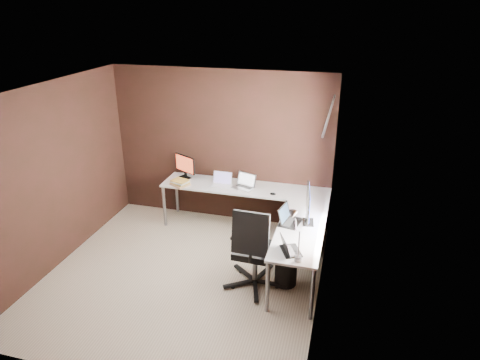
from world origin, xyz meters
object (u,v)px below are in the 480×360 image
(laptop_white, at_px, (222,183))
(office_chair, at_px, (254,263))
(monitor_left, at_px, (185,165))
(drawer_pedestal, at_px, (301,229))
(laptop_silver, at_px, (245,184))
(book_stack, at_px, (180,183))
(wastebasket, at_px, (286,272))
(monitor_right, at_px, (308,204))
(laptop_black_big, at_px, (288,219))
(desk_lamp, at_px, (295,229))
(laptop_black_small, at_px, (289,248))

(laptop_white, distance_m, office_chair, 1.73)
(monitor_left, bearing_deg, drawer_pedestal, 14.97)
(laptop_silver, height_order, book_stack, laptop_silver)
(laptop_silver, distance_m, book_stack, 1.03)
(drawer_pedestal, distance_m, wastebasket, 0.97)
(drawer_pedestal, height_order, book_stack, book_stack)
(drawer_pedestal, bearing_deg, monitor_right, -77.37)
(laptop_silver, xyz_separation_m, wastebasket, (0.89, -1.29, -0.61))
(book_stack, distance_m, office_chair, 2.01)
(monitor_left, relative_size, monitor_right, 0.68)
(laptop_black_big, bearing_deg, desk_lamp, -156.26)
(laptop_black_small, bearing_deg, monitor_left, 22.74)
(monitor_left, distance_m, office_chair, 2.28)
(office_chair, bearing_deg, laptop_silver, 111.22)
(laptop_white, relative_size, laptop_black_small, 0.90)
(laptop_white, height_order, wastebasket, laptop_white)
(monitor_right, xyz_separation_m, laptop_black_small, (-0.12, -0.76, -0.23))
(laptop_black_small, height_order, wastebasket, laptop_black_small)
(desk_lamp, bearing_deg, drawer_pedestal, 95.81)
(laptop_black_big, height_order, office_chair, office_chair)
(laptop_black_big, distance_m, book_stack, 2.01)
(drawer_pedestal, xyz_separation_m, laptop_white, (-1.33, 0.32, 0.48))
(laptop_black_small, bearing_deg, book_stack, 27.63)
(laptop_silver, height_order, wastebasket, laptop_silver)
(drawer_pedestal, height_order, office_chair, office_chair)
(book_stack, relative_size, desk_lamp, 0.59)
(monitor_right, bearing_deg, laptop_white, 50.80)
(monitor_left, height_order, laptop_black_big, monitor_left)
(laptop_black_small, bearing_deg, monitor_right, -34.40)
(monitor_left, relative_size, laptop_silver, 1.05)
(monitor_left, relative_size, office_chair, 0.35)
(laptop_black_big, height_order, wastebasket, laptop_black_big)
(wastebasket, bearing_deg, office_chair, -158.73)
(drawer_pedestal, distance_m, laptop_black_big, 0.80)
(desk_lamp, distance_m, wastebasket, 1.06)
(monitor_left, bearing_deg, office_chair, -17.53)
(book_stack, relative_size, office_chair, 0.30)
(drawer_pedestal, xyz_separation_m, laptop_silver, (-0.95, 0.33, 0.48))
(monitor_left, xyz_separation_m, laptop_black_small, (2.00, -1.80, -0.18))
(book_stack, distance_m, wastebasket, 2.28)
(monitor_left, relative_size, wastebasket, 1.21)
(laptop_white, distance_m, laptop_silver, 0.38)
(book_stack, bearing_deg, desk_lamp, -37.87)
(laptop_silver, relative_size, desk_lamp, 0.65)
(laptop_black_small, distance_m, desk_lamp, 0.35)
(laptop_silver, height_order, laptop_black_small, laptop_silver)
(monitor_left, height_order, laptop_black_small, monitor_left)
(desk_lamp, bearing_deg, monitor_right, 89.24)
(monitor_left, distance_m, laptop_black_big, 2.18)
(monitor_right, bearing_deg, laptop_black_small, 163.14)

